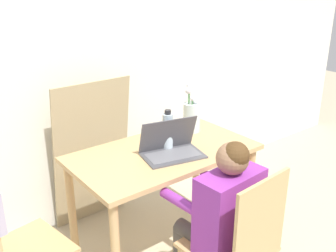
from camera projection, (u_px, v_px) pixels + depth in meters
wall_back at (75, 56)px, 2.71m from camera, size 6.40×0.05×2.50m
dining_table at (164, 167)px, 2.47m from camera, size 1.14×0.64×0.76m
chair_occupied at (238, 248)px, 2.01m from camera, size 0.43×0.43×0.92m
person_seated at (222, 209)px, 2.03m from camera, size 0.39×0.44×1.04m
laptop at (171, 147)px, 2.36m from camera, size 0.40×0.30×0.22m
flower_vase at (192, 115)px, 2.69m from camera, size 0.12×0.12×0.34m
water_bottle at (168, 131)px, 2.41m from camera, size 0.07×0.07×0.26m
cardboard_panel at (92, 154)px, 2.87m from camera, size 0.59×0.17×1.11m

